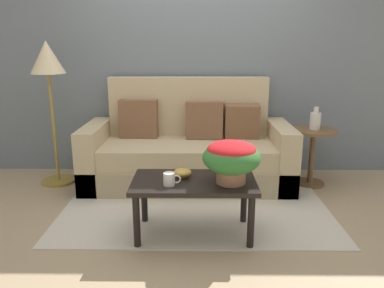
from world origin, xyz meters
name	(u,v)px	position (x,y,z in m)	size (l,w,h in m)	color
ground_plane	(196,206)	(0.00, 0.00, 0.00)	(14.00, 14.00, 0.00)	tan
wall_back	(196,56)	(0.00, 1.11, 1.33)	(6.40, 0.12, 2.65)	slate
area_rug	(196,203)	(0.00, 0.04, 0.01)	(2.40, 1.66, 0.01)	beige
couch	(189,151)	(-0.08, 0.65, 0.34)	(2.15, 0.88, 1.11)	tan
coffee_table	(194,188)	(-0.01, -0.53, 0.39)	(0.95, 0.53, 0.45)	black
side_table	(313,147)	(1.23, 0.58, 0.42)	(0.46, 0.46, 0.61)	brown
floor_lamp	(48,70)	(-1.50, 0.61, 1.20)	(0.35, 0.35, 1.50)	olive
potted_plant	(231,157)	(0.26, -0.58, 0.65)	(0.43, 0.43, 0.32)	#A36B4C
coffee_mug	(170,179)	(-0.19, -0.64, 0.50)	(0.13, 0.09, 0.10)	white
snack_bowl	(183,173)	(-0.10, -0.46, 0.49)	(0.14, 0.14, 0.07)	gold
table_vase	(315,120)	(1.24, 0.59, 0.70)	(0.11, 0.11, 0.23)	silver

